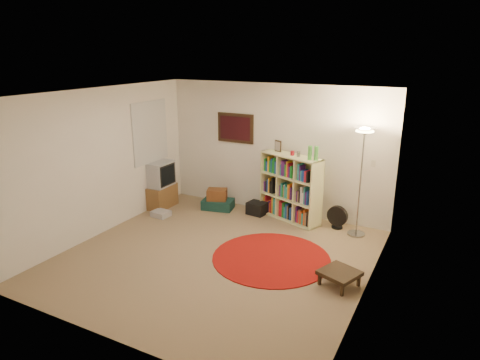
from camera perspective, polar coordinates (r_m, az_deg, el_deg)
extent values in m
cube|color=#8F7554|center=(6.77, -3.15, -10.24)|extent=(4.50, 4.50, 0.02)
cube|color=white|center=(6.05, -3.54, 11.50)|extent=(4.50, 4.50, 0.02)
cube|color=white|center=(8.25, 4.73, 4.08)|extent=(4.50, 0.02, 2.50)
cube|color=white|center=(4.63, -17.89, -7.26)|extent=(4.50, 0.02, 2.50)
cube|color=white|center=(7.67, -18.02, 2.29)|extent=(0.02, 4.50, 2.50)
cube|color=white|center=(5.54, 17.22, -3.15)|extent=(0.02, 4.50, 2.50)
cube|color=black|center=(8.51, -0.61, 6.95)|extent=(0.78, 0.04, 0.58)
cube|color=#3F0C14|center=(8.50, -0.67, 6.92)|extent=(0.66, 0.01, 0.46)
cube|color=white|center=(8.52, -11.91, 6.25)|extent=(0.03, 1.00, 1.20)
cube|color=beige|center=(7.74, 17.37, 2.10)|extent=(0.08, 0.01, 0.12)
cube|color=#FDFFAA|center=(8.22, 6.59, -5.07)|extent=(1.29, 0.77, 0.03)
cube|color=#FDFFAA|center=(7.84, 6.89, 3.22)|extent=(1.29, 0.77, 0.03)
cube|color=#FDFFAA|center=(8.40, 3.62, -0.07)|extent=(0.15, 0.34, 1.25)
cube|color=#FDFFAA|center=(7.64, 10.16, -2.07)|extent=(0.15, 0.34, 1.25)
cube|color=#FDFFAA|center=(8.13, 7.52, -0.78)|extent=(1.18, 0.45, 1.25)
cube|color=#FDFFAA|center=(8.14, 5.64, -0.69)|extent=(0.14, 0.33, 1.19)
cube|color=#FDFFAA|center=(7.88, 7.86, -1.37)|extent=(0.14, 0.33, 1.19)
cube|color=#FDFFAA|center=(8.08, 6.68, -2.43)|extent=(1.24, 0.74, 0.03)
cube|color=#FDFFAA|center=(7.95, 6.78, 0.40)|extent=(1.24, 0.74, 0.03)
cube|color=#F7A820|center=(8.50, 3.55, -3.11)|extent=(0.09, 0.15, 0.27)
cube|color=red|center=(8.47, 3.75, -3.03)|extent=(0.08, 0.15, 0.32)
cube|color=#DB581B|center=(8.46, 3.93, -3.42)|extent=(0.08, 0.15, 0.22)
cube|color=#491B6D|center=(8.44, 4.12, -3.49)|extent=(0.08, 0.15, 0.22)
cube|color=#DB581B|center=(8.42, 4.29, -3.60)|extent=(0.08, 0.14, 0.20)
cube|color=red|center=(8.39, 4.45, -3.45)|extent=(0.08, 0.14, 0.27)
cube|color=#F7A820|center=(8.36, 4.63, -3.37)|extent=(0.08, 0.15, 0.31)
cube|color=teal|center=(8.33, 4.82, -3.41)|extent=(0.08, 0.15, 0.32)
cube|color=teal|center=(8.31, 5.02, -3.57)|extent=(0.08, 0.15, 0.29)
cube|color=#491B6D|center=(8.38, 3.60, -0.76)|extent=(0.09, 0.15, 0.20)
cube|color=black|center=(8.35, 3.80, -0.75)|extent=(0.08, 0.15, 0.22)
cube|color=#1B46A4|center=(8.32, 3.98, -0.68)|extent=(0.08, 0.14, 0.26)
cube|color=#F7A820|center=(8.29, 4.17, -0.61)|extent=(0.08, 0.15, 0.30)
cube|color=black|center=(8.28, 4.37, -0.90)|extent=(0.09, 0.15, 0.23)
cube|color=black|center=(8.24, 4.59, -0.71)|extent=(0.09, 0.15, 0.31)
cube|color=#1B892A|center=(8.26, 3.65, 2.06)|extent=(0.09, 0.15, 0.25)
cube|color=#1B46A4|center=(8.24, 3.88, 1.85)|extent=(0.09, 0.15, 0.20)
cube|color=#F7A820|center=(8.20, 4.11, 2.15)|extent=(0.08, 0.15, 0.31)
cube|color=#1B892A|center=(8.18, 4.32, 1.84)|extent=(0.09, 0.15, 0.24)
cube|color=#1B46A4|center=(8.15, 4.50, 1.95)|extent=(0.07, 0.14, 0.28)
cube|color=#1B892A|center=(8.13, 4.64, 1.82)|extent=(0.07, 0.14, 0.26)
cube|color=#1B892A|center=(8.10, 4.84, 1.92)|extent=(0.09, 0.15, 0.30)
cube|color=#1B46A4|center=(8.09, 5.01, 1.69)|extent=(0.07, 0.14, 0.25)
cube|color=#1B46A4|center=(8.07, 5.19, 1.51)|extent=(0.09, 0.15, 0.21)
cube|color=red|center=(8.23, 5.61, -3.73)|extent=(0.08, 0.15, 0.30)
cube|color=red|center=(8.21, 5.81, -3.89)|extent=(0.08, 0.15, 0.28)
cube|color=#1B892A|center=(8.19, 6.03, -3.94)|extent=(0.09, 0.15, 0.29)
cube|color=teal|center=(8.17, 6.24, -4.25)|extent=(0.08, 0.15, 0.22)
cube|color=#1B46A4|center=(8.13, 6.46, -4.08)|extent=(0.09, 0.15, 0.29)
cube|color=#967352|center=(8.12, 6.64, -4.26)|extent=(0.07, 0.14, 0.26)
cube|color=black|center=(8.09, 6.81, -4.21)|extent=(0.08, 0.14, 0.29)
cube|color=#1B46A4|center=(8.08, 7.01, -4.43)|extent=(0.09, 0.15, 0.24)
cube|color=#491B6D|center=(8.12, 5.66, -1.36)|extent=(0.07, 0.14, 0.21)
cube|color=teal|center=(8.09, 5.82, -1.25)|extent=(0.08, 0.14, 0.26)
cube|color=#1B892A|center=(8.08, 5.99, -1.51)|extent=(0.08, 0.14, 0.20)
cube|color=#967352|center=(8.05, 6.16, -1.45)|extent=(0.07, 0.14, 0.24)
cube|color=teal|center=(8.03, 6.32, -1.41)|extent=(0.07, 0.14, 0.26)
cube|color=teal|center=(8.02, 6.51, -1.64)|extent=(0.09, 0.15, 0.21)
cube|color=#F7A820|center=(7.98, 6.72, -1.47)|extent=(0.07, 0.14, 0.28)
cube|color=#DB581B|center=(7.96, 6.88, -1.53)|extent=(0.08, 0.14, 0.28)
cube|color=#491B6D|center=(7.95, 7.04, -1.76)|extent=(0.07, 0.14, 0.23)
cube|color=teal|center=(8.00, 5.74, 1.38)|extent=(0.07, 0.14, 0.21)
cube|color=#491B6D|center=(7.97, 5.92, 1.61)|extent=(0.08, 0.15, 0.30)
cube|color=#491B6D|center=(7.94, 6.15, 1.50)|extent=(0.09, 0.15, 0.28)
cube|color=#1B892A|center=(7.92, 6.37, 1.27)|extent=(0.08, 0.15, 0.23)
cube|color=#F7A820|center=(7.89, 6.55, 1.46)|extent=(0.07, 0.14, 0.30)
cube|color=red|center=(7.88, 6.71, 1.30)|extent=(0.08, 0.14, 0.27)
cube|color=#491B6D|center=(7.86, 6.88, 1.06)|extent=(0.08, 0.14, 0.22)
cube|color=#1B892A|center=(7.84, 7.10, 1.07)|extent=(0.09, 0.15, 0.23)
cube|color=#491B6D|center=(7.98, 7.81, -4.50)|extent=(0.08, 0.14, 0.30)
cube|color=red|center=(7.97, 7.99, -4.80)|extent=(0.08, 0.14, 0.24)
cube|color=#967352|center=(7.95, 8.16, -4.74)|extent=(0.07, 0.14, 0.27)
cube|color=#DB581B|center=(7.93, 8.35, -4.90)|extent=(0.09, 0.15, 0.24)
cube|color=teal|center=(7.91, 8.59, -5.09)|extent=(0.09, 0.15, 0.21)
cube|color=#DB581B|center=(7.87, 8.82, -4.88)|extent=(0.08, 0.14, 0.30)
cube|color=#967352|center=(7.86, 9.02, -5.11)|extent=(0.08, 0.15, 0.25)
cube|color=black|center=(7.85, 9.23, -5.36)|extent=(0.08, 0.15, 0.20)
cube|color=#967352|center=(7.82, 9.43, -5.32)|extent=(0.08, 0.14, 0.23)
cube|color=#491B6D|center=(7.86, 7.89, -2.10)|extent=(0.07, 0.14, 0.20)
cube|color=#967352|center=(7.84, 8.05, -2.14)|extent=(0.07, 0.14, 0.21)
cube|color=black|center=(7.81, 8.23, -1.92)|extent=(0.08, 0.14, 0.29)
cube|color=white|center=(7.79, 8.44, -1.91)|extent=(0.08, 0.15, 0.31)
cube|color=white|center=(7.78, 8.64, -2.34)|extent=(0.08, 0.15, 0.20)
cube|color=teal|center=(7.74, 8.87, -2.00)|extent=(0.08, 0.14, 0.32)
cube|color=#491B6D|center=(7.73, 9.04, -2.37)|extent=(0.08, 0.14, 0.23)
cube|color=#1B46A4|center=(7.71, 9.24, -2.31)|extent=(0.08, 0.14, 0.27)
cube|color=teal|center=(7.72, 8.08, 1.08)|extent=(0.09, 0.15, 0.31)
cube|color=#491B6D|center=(7.70, 8.29, 0.93)|extent=(0.07, 0.14, 0.28)
cube|color=teal|center=(7.69, 8.43, 0.58)|extent=(0.07, 0.14, 0.20)
cube|color=#1B46A4|center=(7.68, 8.59, 0.60)|extent=(0.07, 0.14, 0.22)
cube|color=#1B46A4|center=(7.66, 8.76, 0.52)|extent=(0.07, 0.14, 0.21)
cube|color=red|center=(7.63, 8.99, 0.47)|extent=(0.09, 0.15, 0.21)
cube|color=black|center=(7.61, 9.23, 0.40)|extent=(0.08, 0.15, 0.21)
cube|color=black|center=(8.06, 5.10, 4.53)|extent=(0.15, 0.07, 0.21)
cube|color=#A49389|center=(8.05, 5.03, 4.52)|extent=(0.11, 0.05, 0.17)
cylinder|color=#B2101D|center=(7.82, 7.00, 3.58)|extent=(0.09, 0.09, 0.08)
cylinder|color=gray|center=(7.73, 7.80, 3.45)|extent=(0.08, 0.08, 0.10)
cylinder|color=#55BF49|center=(7.51, 9.30, 3.58)|extent=(0.09, 0.09, 0.25)
cylinder|color=#55BF49|center=(7.50, 10.13, 3.53)|extent=(0.09, 0.09, 0.25)
cylinder|color=gray|center=(7.76, 15.20, -6.94)|extent=(0.36, 0.36, 0.03)
cylinder|color=gray|center=(7.46, 15.73, -0.64)|extent=(0.03, 0.03, 1.76)
cone|color=gray|center=(7.24, 16.30, 6.23)|extent=(0.43, 0.43, 0.14)
cylinder|color=#FFD88C|center=(7.24, 16.30, 6.27)|extent=(0.35, 0.35, 0.02)
cylinder|color=black|center=(7.96, 12.81, -6.14)|extent=(0.22, 0.22, 0.03)
cylinder|color=black|center=(7.92, 12.85, -5.52)|extent=(0.04, 0.04, 0.15)
cylinder|color=black|center=(7.86, 12.85, -4.69)|extent=(0.38, 0.12, 0.37)
cube|color=brown|center=(8.87, -10.65, -2.10)|extent=(0.46, 0.65, 0.45)
cube|color=#B3B3B8|center=(8.73, -10.82, 0.85)|extent=(0.46, 0.55, 0.50)
cube|color=black|center=(8.60, -9.60, 0.66)|extent=(0.02, 0.47, 0.42)
cube|color=black|center=(8.59, -9.58, 0.65)|extent=(0.01, 0.42, 0.36)
cube|color=#B3B3B8|center=(8.41, -10.50, -4.44)|extent=(0.35, 0.30, 0.11)
cube|color=#143933|center=(8.65, -2.95, -3.23)|extent=(0.67, 0.51, 0.19)
cube|color=brown|center=(8.58, -3.08, -1.94)|extent=(0.46, 0.40, 0.22)
cube|color=black|center=(8.37, 2.27, -3.78)|extent=(0.38, 0.33, 0.24)
cylinder|color=white|center=(8.43, 4.95, -3.58)|extent=(0.13, 0.13, 0.26)
cylinder|color=maroon|center=(6.72, 4.18, -10.31)|extent=(1.82, 1.82, 0.02)
cube|color=black|center=(6.08, 13.14, -11.99)|extent=(0.60, 0.60, 0.06)
cube|color=black|center=(6.09, 10.57, -12.86)|extent=(0.05, 0.05, 0.17)
cube|color=black|center=(5.91, 13.47, -14.09)|extent=(0.05, 0.05, 0.17)
cube|color=black|center=(6.36, 12.71, -11.65)|extent=(0.05, 0.05, 0.17)
cube|color=black|center=(6.18, 15.54, -12.77)|extent=(0.05, 0.05, 0.17)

